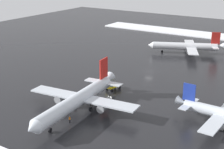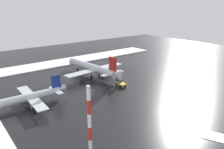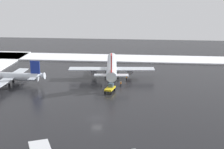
{
  "view_description": "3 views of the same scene",
  "coord_description": "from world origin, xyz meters",
  "px_view_note": "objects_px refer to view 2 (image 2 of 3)",
  "views": [
    {
      "loc": [
        -98.56,
        -48.54,
        35.64
      ],
      "look_at": [
        -17.26,
        3.62,
        3.17
      ],
      "focal_mm": 55.0,
      "sensor_mm": 36.0,
      "label": 1
    },
    {
      "loc": [
        39.12,
        -50.59,
        30.23
      ],
      "look_at": [
        -25.4,
        0.4,
        3.6
      ],
      "focal_mm": 35.0,
      "sensor_mm": 36.0,
      "label": 2
    },
    {
      "loc": [
        76.54,
        11.3,
        31.78
      ],
      "look_at": [
        -21.67,
        1.52,
        5.21
      ],
      "focal_mm": 55.0,
      "sensor_mm": 36.0,
      "label": 3
    }
  ],
  "objects_px": {
    "airplane_far_rear": "(92,68)",
    "ground_crew_near_tug": "(109,73)",
    "airplane_foreground_jet": "(26,98)",
    "antenna_mast": "(90,127)",
    "ground_crew_by_nose_gear": "(116,78)",
    "ground_crew_beside_wing": "(83,71)",
    "pushback_tug": "(121,83)"
  },
  "relations": [
    {
      "from": "pushback_tug",
      "to": "ground_crew_near_tug",
      "type": "relative_size",
      "value": 2.9
    },
    {
      "from": "ground_crew_by_nose_gear",
      "to": "antenna_mast",
      "type": "xyz_separation_m",
      "value": [
        35.18,
        -35.48,
        7.32
      ]
    },
    {
      "from": "airplane_foreground_jet",
      "to": "ground_crew_beside_wing",
      "type": "relative_size",
      "value": 15.79
    },
    {
      "from": "airplane_far_rear",
      "to": "ground_crew_beside_wing",
      "type": "bearing_deg",
      "value": 12.44
    },
    {
      "from": "pushback_tug",
      "to": "ground_crew_beside_wing",
      "type": "relative_size",
      "value": 2.9
    },
    {
      "from": "airplane_far_rear",
      "to": "ground_crew_near_tug",
      "type": "bearing_deg",
      "value": -135.66
    },
    {
      "from": "ground_crew_by_nose_gear",
      "to": "ground_crew_beside_wing",
      "type": "relative_size",
      "value": 1.0
    },
    {
      "from": "airplane_foreground_jet",
      "to": "antenna_mast",
      "type": "distance_m",
      "value": 34.67
    },
    {
      "from": "ground_crew_near_tug",
      "to": "antenna_mast",
      "type": "relative_size",
      "value": 0.1
    },
    {
      "from": "ground_crew_near_tug",
      "to": "ground_crew_beside_wing",
      "type": "height_order",
      "value": "same"
    },
    {
      "from": "ground_crew_near_tug",
      "to": "antenna_mast",
      "type": "distance_m",
      "value": 56.66
    },
    {
      "from": "airplane_far_rear",
      "to": "antenna_mast",
      "type": "bearing_deg",
      "value": 141.03
    },
    {
      "from": "airplane_far_rear",
      "to": "pushback_tug",
      "type": "height_order",
      "value": "airplane_far_rear"
    },
    {
      "from": "airplane_foreground_jet",
      "to": "pushback_tug",
      "type": "xyz_separation_m",
      "value": [
        4.84,
        34.23,
        -1.37
      ]
    },
    {
      "from": "pushback_tug",
      "to": "ground_crew_by_nose_gear",
      "type": "height_order",
      "value": "pushback_tug"
    },
    {
      "from": "pushback_tug",
      "to": "ground_crew_beside_wing",
      "type": "bearing_deg",
      "value": 19.3
    },
    {
      "from": "ground_crew_by_nose_gear",
      "to": "pushback_tug",
      "type": "bearing_deg",
      "value": -5.4
    },
    {
      "from": "airplane_foreground_jet",
      "to": "antenna_mast",
      "type": "xyz_separation_m",
      "value": [
        34.17,
        1.48,
        5.64
      ]
    },
    {
      "from": "airplane_foreground_jet",
      "to": "airplane_far_rear",
      "type": "bearing_deg",
      "value": -156.39
    },
    {
      "from": "airplane_far_rear",
      "to": "ground_crew_near_tug",
      "type": "distance_m",
      "value": 7.6
    },
    {
      "from": "ground_crew_beside_wing",
      "to": "pushback_tug",
      "type": "bearing_deg",
      "value": -23.15
    },
    {
      "from": "ground_crew_by_nose_gear",
      "to": "antenna_mast",
      "type": "bearing_deg",
      "value": -25.62
    },
    {
      "from": "pushback_tug",
      "to": "ground_crew_beside_wing",
      "type": "distance_m",
      "value": 23.26
    },
    {
      "from": "airplane_far_rear",
      "to": "antenna_mast",
      "type": "distance_m",
      "value": 56.77
    },
    {
      "from": "ground_crew_near_tug",
      "to": "airplane_far_rear",
      "type": "bearing_deg",
      "value": -101.74
    },
    {
      "from": "pushback_tug",
      "to": "antenna_mast",
      "type": "xyz_separation_m",
      "value": [
        29.33,
        -32.75,
        7.01
      ]
    },
    {
      "from": "airplane_far_rear",
      "to": "ground_crew_by_nose_gear",
      "type": "relative_size",
      "value": 20.73
    },
    {
      "from": "pushback_tug",
      "to": "ground_crew_near_tug",
      "type": "distance_m",
      "value": 13.71
    },
    {
      "from": "ground_crew_by_nose_gear",
      "to": "airplane_foreground_jet",
      "type": "bearing_deg",
      "value": -68.81
    },
    {
      "from": "ground_crew_by_nose_gear",
      "to": "ground_crew_near_tug",
      "type": "xyz_separation_m",
      "value": [
        -7.21,
        1.4,
        0.0
      ]
    },
    {
      "from": "airplane_far_rear",
      "to": "ground_crew_beside_wing",
      "type": "relative_size",
      "value": 20.73
    },
    {
      "from": "ground_crew_beside_wing",
      "to": "airplane_far_rear",
      "type": "bearing_deg",
      "value": -12.98
    }
  ]
}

